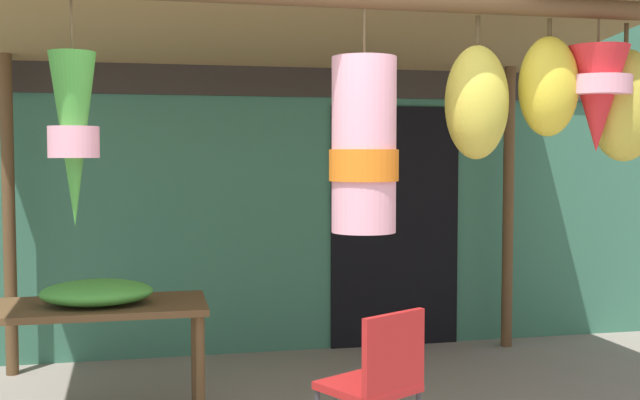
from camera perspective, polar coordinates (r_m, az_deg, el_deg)
The scene contains 5 objects.
shop_facade at distance 6.31m, azimuth -6.49°, elevation 4.79°, with size 10.14×0.29×3.52m.
market_stall_canopy at distance 4.77m, azimuth 0.90°, elevation 11.71°, with size 4.39×2.70×2.68m.
display_table at distance 4.68m, azimuth -16.50°, elevation -8.38°, with size 1.31×0.63×0.75m.
flower_heap_on_table at distance 4.59m, azimuth -15.96°, elevation -6.56°, with size 0.63×0.44×0.14m.
folding_chair at distance 3.93m, azimuth 4.34°, elevation -12.90°, with size 0.54×0.54×0.84m.
Camera 1 is at (-0.64, -3.65, 1.61)m, focal length 43.45 mm.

